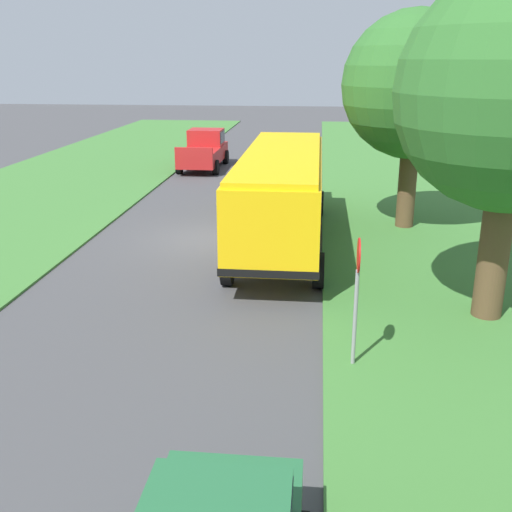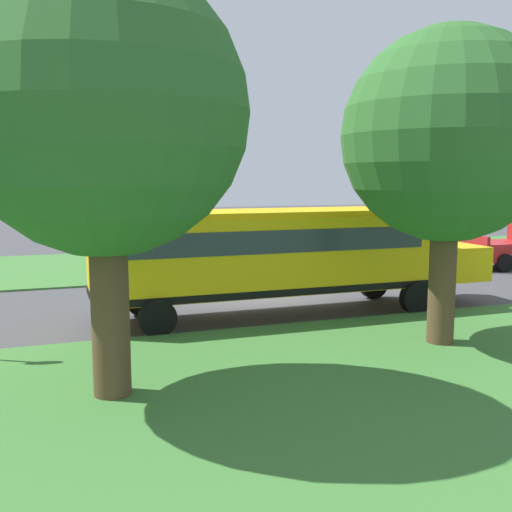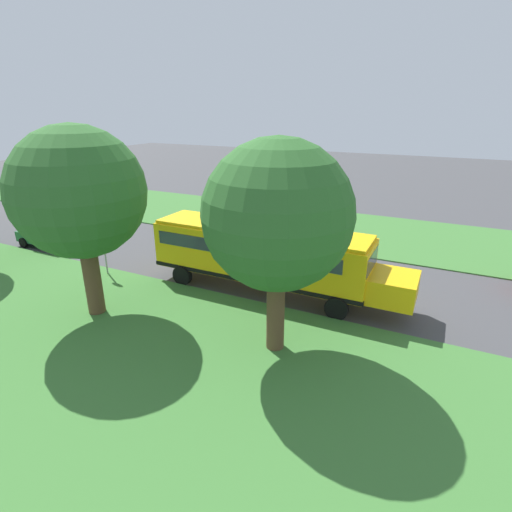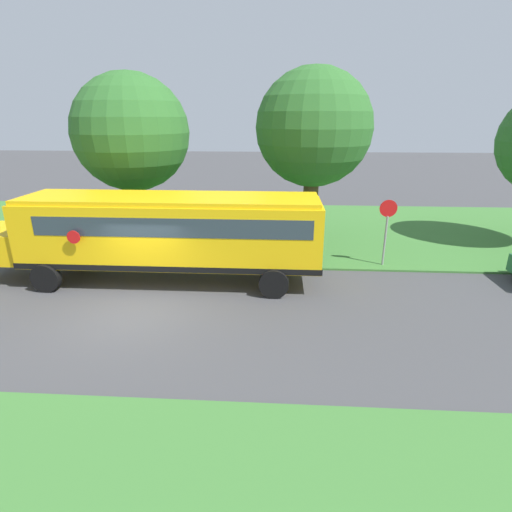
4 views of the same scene
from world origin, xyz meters
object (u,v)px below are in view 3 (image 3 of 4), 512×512
Objects in this scene: car_green_nearest at (51,234)px; stop_sign at (104,244)px; school_bus at (265,253)px; oak_tree_roadside_mid at (74,194)px; oak_tree_beside_bus at (276,214)px; car_silver_middle at (42,202)px.

stop_sign is at bearing -105.49° from car_green_nearest.
stop_sign is at bearing 103.37° from school_bus.
oak_tree_roadside_mid is 5.59m from stop_sign.
oak_tree_beside_bus is at bearing -101.94° from stop_sign.
school_bus is 2.82× the size of car_green_nearest.
oak_tree_roadside_mid is at bearing 98.40° from oak_tree_beside_bus.
oak_tree_roadside_mid is 2.88× the size of stop_sign.
oak_tree_beside_bus is 0.97× the size of oak_tree_roadside_mid.
car_silver_middle is (5.42, 23.11, -1.05)m from school_bus.
oak_tree_beside_bus is (-4.06, -17.18, 4.22)m from car_green_nearest.
car_green_nearest and car_silver_middle have the same top height.
oak_tree_beside_bus is 2.79× the size of stop_sign.
car_green_nearest is 10.01m from car_silver_middle.
stop_sign is at bearing -116.59° from car_silver_middle.
oak_tree_beside_bus is 8.12m from oak_tree_roadside_mid.
school_bus is 14.86m from car_green_nearest.
stop_sign is (-7.40, -14.78, 0.86)m from car_silver_middle.
car_green_nearest is 18.15m from oak_tree_beside_bus.
oak_tree_beside_bus reaches higher than school_bus.
oak_tree_roadside_mid reaches higher than car_green_nearest.
school_bus is 2.82× the size of car_silver_middle.
oak_tree_roadside_mid is at bearing -121.87° from car_silver_middle.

